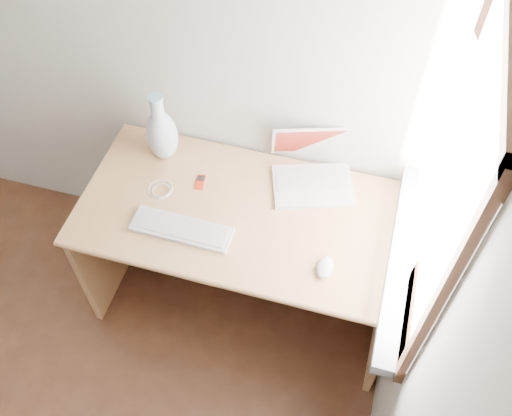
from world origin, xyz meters
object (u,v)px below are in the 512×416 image
(desk, at_px, (250,226))
(vase, at_px, (162,134))
(laptop, at_px, (316,171))
(external_keyboard, at_px, (181,229))

(desk, xyz_separation_m, vase, (-0.43, 0.13, 0.35))
(desk, relative_size, laptop, 3.49)
(desk, height_order, laptop, laptop)
(laptop, bearing_deg, vase, 165.94)
(external_keyboard, relative_size, vase, 1.19)
(laptop, bearing_deg, external_keyboard, -156.38)
(desk, height_order, external_keyboard, external_keyboard)
(laptop, xyz_separation_m, external_keyboard, (-0.47, -0.42, -0.04))
(vase, bearing_deg, external_keyboard, -60.05)
(desk, bearing_deg, external_keyboard, -132.05)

